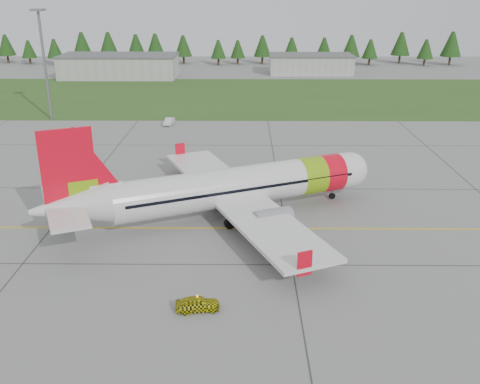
{
  "coord_description": "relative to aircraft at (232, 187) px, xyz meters",
  "views": [
    {
      "loc": [
        5.6,
        -43.69,
        23.97
      ],
      "look_at": [
        5.11,
        8.87,
        3.81
      ],
      "focal_mm": 40.0,
      "sensor_mm": 36.0,
      "label": 1
    }
  ],
  "objects": [
    {
      "name": "taxi_guideline",
      "position": [
        -4.24,
        -3.5,
        -3.35
      ],
      "size": [
        120.0,
        0.25,
        0.02
      ],
      "primitive_type": "cube",
      "color": "gold",
      "rests_on": "ground"
    },
    {
      "name": "floodlight_mast",
      "position": [
        -36.24,
        46.5,
        6.64
      ],
      "size": [
        0.5,
        0.5,
        20.0
      ],
      "primitive_type": "cylinder",
      "color": "slate",
      "rests_on": "ground"
    },
    {
      "name": "hangar_west",
      "position": [
        -34.24,
        98.5,
        -0.36
      ],
      "size": [
        32.0,
        14.0,
        6.0
      ],
      "primitive_type": "cube",
      "color": "#A8A8A3",
      "rests_on": "ground"
    },
    {
      "name": "ground",
      "position": [
        -4.24,
        -11.5,
        -3.36
      ],
      "size": [
        320.0,
        320.0,
        0.0
      ],
      "primitive_type": "plane",
      "color": "gray",
      "rests_on": "ground"
    },
    {
      "name": "follow_me_car",
      "position": [
        -2.34,
        -18.96,
        -1.62
      ],
      "size": [
        1.37,
        1.55,
        3.49
      ],
      "primitive_type": "imported",
      "rotation": [
        0.0,
        0.0,
        1.71
      ],
      "color": "#F8F60D",
      "rests_on": "ground"
    },
    {
      "name": "service_van",
      "position": [
        -12.8,
        42.35,
        -1.42
      ],
      "size": [
        1.51,
        1.45,
        3.88
      ],
      "primitive_type": "imported",
      "rotation": [
        0.0,
        0.0,
        -0.14
      ],
      "color": "silver",
      "rests_on": "ground"
    },
    {
      "name": "aircraft",
      "position": [
        0.0,
        0.0,
        0.0
      ],
      "size": [
        36.58,
        34.73,
        11.67
      ],
      "rotation": [
        0.0,
        0.0,
        0.41
      ],
      "color": "silver",
      "rests_on": "ground"
    },
    {
      "name": "hangar_east",
      "position": [
        20.76,
        106.5,
        -0.76
      ],
      "size": [
        24.0,
        12.0,
        5.2
      ],
      "primitive_type": "cube",
      "color": "#A8A8A3",
      "rests_on": "ground"
    },
    {
      "name": "treeline",
      "position": [
        -4.24,
        126.5,
        1.64
      ],
      "size": [
        160.0,
        8.0,
        10.0
      ],
      "primitive_type": null,
      "color": "#1C3F14",
      "rests_on": "ground"
    },
    {
      "name": "grass_strip",
      "position": [
        -4.24,
        70.5,
        -3.35
      ],
      "size": [
        320.0,
        50.0,
        0.03
      ],
      "primitive_type": "cube",
      "color": "#30561E",
      "rests_on": "ground"
    }
  ]
}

